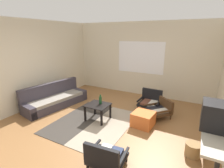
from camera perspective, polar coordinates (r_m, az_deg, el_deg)
ground_plane at (r=4.31m, az=-5.05°, el=-15.24°), size 7.80×7.80×0.00m
far_wall_with_window at (r=6.51m, az=9.62°, el=8.18°), size 5.60×0.13×2.70m
side_wall_left at (r=5.85m, az=-26.23°, el=5.80°), size 0.12×6.60×2.70m
area_rug at (r=4.65m, az=-6.34°, el=-12.70°), size 1.88×2.21×0.01m
couch at (r=5.82m, az=-18.55°, el=-4.86°), size 1.02×2.15×0.74m
coffee_table at (r=4.63m, az=-4.78°, el=-7.91°), size 0.59×0.55×0.44m
armchair_by_window at (r=5.46m, az=12.74°, el=-5.40°), size 0.66×0.55×0.59m
armchair_striped_foreground at (r=3.16m, az=-2.15°, el=-23.25°), size 0.67×0.61×0.56m
armchair_corner at (r=5.02m, az=15.81°, el=-8.01°), size 0.83×0.83×0.50m
ottoman_orange at (r=4.49m, az=10.43°, el=-11.50°), size 0.55×0.55×0.36m
console_shelf at (r=3.37m, az=31.24°, el=-13.10°), size 0.40×1.81×0.82m
crt_television at (r=3.15m, az=32.06°, el=-9.11°), size 0.47×0.44×0.43m
clay_vase at (r=3.56m, az=31.53°, el=-8.09°), size 0.21×0.21×0.30m
glass_bottle at (r=4.61m, az=-3.91°, el=-5.36°), size 0.08×0.08×0.26m
wicker_basket at (r=3.81m, az=25.53°, el=-19.31°), size 0.29×0.29×0.26m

